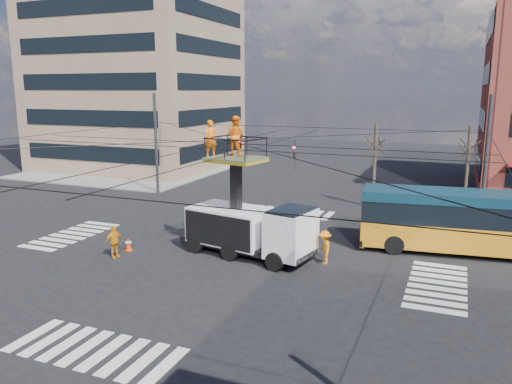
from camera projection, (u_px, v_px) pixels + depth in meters
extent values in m
plane|color=black|center=(228.00, 256.00, 25.21)|extent=(120.00, 120.00, 0.00)
cube|color=slate|center=(133.00, 170.00, 52.03)|extent=(18.00, 18.00, 0.12)
cube|color=#846654|center=(135.00, 24.00, 52.11)|extent=(18.00, 16.00, 30.00)
cube|color=black|center=(91.00, 153.00, 47.41)|extent=(15.30, 0.12, 1.50)
cube|color=black|center=(214.00, 148.00, 51.32)|extent=(0.12, 13.60, 1.50)
cube|color=black|center=(89.00, 118.00, 46.74)|extent=(15.30, 0.12, 1.50)
cube|color=black|center=(213.00, 116.00, 50.65)|extent=(0.12, 13.60, 1.50)
cube|color=black|center=(86.00, 82.00, 46.07)|extent=(15.30, 0.12, 1.50)
cube|color=black|center=(213.00, 82.00, 49.97)|extent=(0.12, 13.60, 1.50)
cube|color=black|center=(84.00, 44.00, 45.40)|extent=(15.30, 0.12, 1.50)
cube|color=black|center=(212.00, 48.00, 49.30)|extent=(0.12, 13.60, 1.50)
cube|color=black|center=(81.00, 6.00, 44.72)|extent=(15.30, 0.12, 1.50)
cube|color=black|center=(211.00, 12.00, 48.63)|extent=(0.12, 13.60, 1.50)
cube|color=black|center=(479.00, 160.00, 42.00)|extent=(0.12, 13.60, 1.58)
cube|color=black|center=(482.00, 118.00, 41.30)|extent=(0.12, 13.60, 1.57)
cube|color=black|center=(486.00, 75.00, 40.59)|extent=(0.12, 13.60, 1.57)
cube|color=black|center=(490.00, 30.00, 39.89)|extent=(0.12, 13.60, 1.57)
cylinder|color=#2D2D30|center=(486.00, 160.00, 30.82)|extent=(0.24, 0.24, 8.00)
cylinder|color=#2D2D30|center=(156.00, 144.00, 39.73)|extent=(0.24, 0.24, 8.00)
cylinder|color=black|center=(300.00, 127.00, 34.93)|extent=(24.00, 0.03, 0.03)
cylinder|color=black|center=(37.00, 136.00, 28.52)|extent=(0.03, 24.00, 0.03)
cylinder|color=black|center=(30.00, 189.00, 13.18)|extent=(24.00, 0.03, 0.03)
cylinder|color=black|center=(502.00, 156.00, 19.60)|extent=(0.03, 24.00, 0.03)
cylinder|color=black|center=(226.00, 140.00, 24.02)|extent=(24.02, 24.02, 0.03)
cylinder|color=black|center=(226.00, 140.00, 24.02)|extent=(24.02, 24.02, 0.03)
cylinder|color=black|center=(215.00, 149.00, 22.99)|extent=(24.00, 0.03, 0.03)
cylinder|color=black|center=(237.00, 144.00, 25.16)|extent=(24.00, 0.03, 0.03)
cylinder|color=black|center=(204.00, 147.00, 24.54)|extent=(0.03, 24.00, 0.03)
cylinder|color=black|center=(249.00, 149.00, 23.65)|extent=(0.03, 24.00, 0.03)
imported|color=black|center=(295.00, 152.00, 25.97)|extent=(0.16, 0.20, 1.00)
imported|color=black|center=(240.00, 141.00, 29.22)|extent=(0.26, 1.24, 0.50)
cylinder|color=#382B21|center=(374.00, 166.00, 34.98)|extent=(0.24, 0.24, 6.00)
cylinder|color=#382B21|center=(467.00, 171.00, 32.75)|extent=(0.24, 0.24, 6.00)
cube|color=black|center=(246.00, 244.00, 25.36)|extent=(7.29, 3.49, 0.30)
cube|color=white|center=(291.00, 233.00, 23.76)|extent=(2.22, 2.70, 2.20)
cube|color=black|center=(291.00, 217.00, 23.60)|extent=(2.01, 2.56, 0.80)
cube|color=white|center=(232.00, 225.00, 25.66)|extent=(4.60, 3.25, 1.80)
cylinder|color=black|center=(275.00, 261.00, 23.15)|extent=(0.95, 0.51, 0.90)
cylinder|color=black|center=(299.00, 248.00, 25.04)|extent=(0.95, 0.51, 0.90)
cylinder|color=black|center=(230.00, 252.00, 24.55)|extent=(0.95, 0.51, 0.90)
cylinder|color=black|center=(255.00, 240.00, 26.43)|extent=(0.95, 0.51, 0.90)
cylinder|color=black|center=(195.00, 244.00, 25.73)|extent=(0.95, 0.51, 0.90)
cylinder|color=black|center=(222.00, 234.00, 27.61)|extent=(0.95, 0.51, 0.90)
cube|color=black|center=(236.00, 193.00, 25.16)|extent=(0.53, 0.53, 3.53)
cube|color=#4B5231|center=(236.00, 158.00, 24.80)|extent=(2.95, 2.56, 0.12)
cube|color=yellow|center=(236.00, 161.00, 24.83)|extent=(2.95, 2.56, 0.12)
imported|color=orange|center=(211.00, 138.00, 24.80)|extent=(0.78, 0.77, 1.82)
imported|color=orange|center=(235.00, 136.00, 25.05)|extent=(1.08, 0.90, 2.01)
cube|color=orange|center=(476.00, 236.00, 25.45)|extent=(11.64, 3.95, 1.30)
cube|color=black|center=(478.00, 213.00, 25.20)|extent=(11.63, 3.90, 1.10)
cube|color=#0D2A39|center=(479.00, 198.00, 25.04)|extent=(11.64, 3.95, 0.50)
cube|color=orange|center=(364.00, 216.00, 26.77)|extent=(0.54, 2.48, 2.80)
cube|color=black|center=(363.00, 237.00, 27.02)|extent=(0.46, 2.60, 0.30)
cube|color=gold|center=(367.00, 194.00, 26.49)|extent=(0.29, 1.60, 0.35)
cylinder|color=black|center=(394.00, 245.00, 25.46)|extent=(1.03, 0.42, 1.00)
cylinder|color=black|center=(394.00, 232.00, 27.69)|extent=(1.03, 0.42, 1.00)
cone|color=#FE3A0A|center=(128.00, 244.00, 26.08)|extent=(0.36, 0.36, 0.69)
imported|color=#FF9C10|center=(114.00, 241.00, 24.92)|extent=(0.76, 1.06, 1.67)
imported|color=orange|center=(325.00, 247.00, 24.03)|extent=(1.03, 1.22, 1.64)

